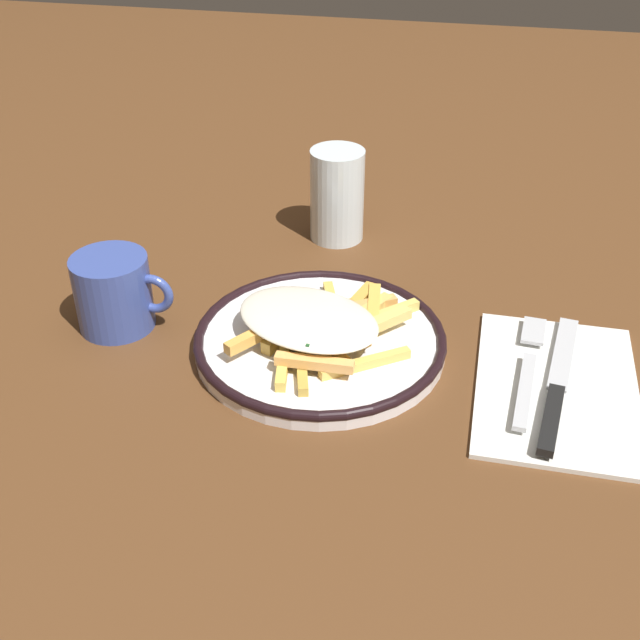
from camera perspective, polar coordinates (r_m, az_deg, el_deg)
ground_plane at (r=0.80m, az=0.00°, el=-2.04°), size 2.60×2.60×0.00m
plate at (r=0.80m, az=0.00°, el=-1.44°), size 0.25×0.25×0.02m
fries_heap at (r=0.79m, az=-0.07°, el=-0.16°), size 0.19×0.19×0.03m
napkin at (r=0.78m, az=16.24°, el=-4.46°), size 0.15×0.22×0.01m
fork at (r=0.78m, az=14.34°, el=-3.30°), size 0.03×0.18×0.01m
knife at (r=0.76m, az=16.18°, el=-4.83°), size 0.05×0.21×0.01m
water_glass at (r=0.98m, az=1.20°, el=8.73°), size 0.06×0.06×0.11m
coffee_mug at (r=0.84m, az=-14.21°, el=1.82°), size 0.10×0.08×0.08m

